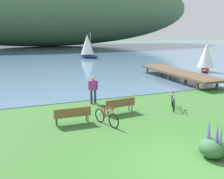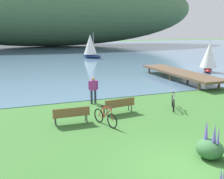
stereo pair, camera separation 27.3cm
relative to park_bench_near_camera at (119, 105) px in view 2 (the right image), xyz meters
name	(u,v)px [view 2 (the right image)]	position (x,y,z in m)	size (l,w,h in m)	color
ground_plane	(185,169)	(-0.10, -6.23, -0.52)	(200.00, 200.00, 0.00)	#3D7533
bay_water	(41,52)	(-0.10, 43.16, -0.50)	(180.00, 80.00, 0.04)	#5B7F9E
distant_hillside	(50,6)	(4.58, 61.34, 10.29)	(87.32, 28.00, 21.55)	#4C7047
park_bench_near_camera	(119,105)	(0.00, 0.00, 0.00)	(1.84, 0.66, 0.88)	brown
park_bench_further_along	(71,114)	(-2.81, -0.70, 0.00)	(1.81, 0.52, 0.88)	brown
bicycle_leaning_near_bench	(173,102)	(3.32, -0.28, -0.12)	(0.94, 1.56, 1.01)	black
bicycle_beside_path	(105,117)	(-1.28, -1.41, -0.12)	(0.65, 1.69, 1.01)	black
person_at_shoreline	(93,88)	(-0.75, 2.42, 0.46)	(0.61, 0.24, 1.71)	#282D47
echium_bush_closest_to_camera	(210,148)	(1.18, -5.88, -0.11)	(0.96, 0.96, 1.39)	#386B3D
sailboat_nearest_to_shore	(209,57)	(14.36, 9.77, 1.16)	(2.67, 2.87, 3.49)	#B22323
sailboat_mid_bay	(90,46)	(6.30, 27.99, 1.45)	(3.16, 3.39, 4.11)	navy
pier_dock	(180,73)	(8.90, 7.16, 0.17)	(2.40, 10.00, 0.80)	brown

